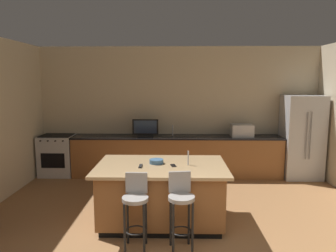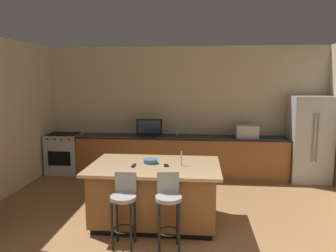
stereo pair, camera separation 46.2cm
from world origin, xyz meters
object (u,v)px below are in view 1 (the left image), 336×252
at_px(range_oven, 58,155).
at_px(tv_monitor, 145,129).
at_px(cell_phone, 173,166).
at_px(tv_remote, 141,166).
at_px(bar_stool_left, 136,204).
at_px(refrigerator, 302,137).
at_px(kitchen_island, 161,193).
at_px(fruit_bowl, 156,161).
at_px(bar_stool_right, 181,204).
at_px(microwave, 242,130).

xyz_separation_m(range_oven, tv_monitor, (2.04, -0.05, 0.63)).
relative_size(cell_phone, tv_remote, 0.88).
distance_m(bar_stool_left, cell_phone, 0.91).
height_order(refrigerator, cell_phone, refrigerator).
relative_size(kitchen_island, bar_stool_left, 2.01).
xyz_separation_m(kitchen_island, fruit_bowl, (-0.08, 0.08, 0.48)).
height_order(fruit_bowl, tv_remote, fruit_bowl).
bearing_deg(kitchen_island, bar_stool_right, -69.80).
height_order(tv_monitor, bar_stool_right, tv_monitor).
distance_m(bar_stool_left, tv_remote, 0.72).
bearing_deg(bar_stool_left, kitchen_island, 68.38).
distance_m(range_oven, tv_monitor, 2.14).
bearing_deg(cell_phone, tv_remote, 175.20).
height_order(refrigerator, range_oven, refrigerator).
xyz_separation_m(cell_phone, tv_remote, (-0.49, -0.06, 0.01)).
height_order(bar_stool_left, cell_phone, bar_stool_left).
bearing_deg(bar_stool_left, microwave, 58.12).
xyz_separation_m(tv_monitor, bar_stool_left, (0.15, -3.13, -0.52)).
relative_size(refrigerator, bar_stool_right, 1.85).
height_order(tv_monitor, tv_remote, tv_monitor).
xyz_separation_m(tv_monitor, tv_remote, (0.15, -2.49, -0.18)).
relative_size(refrigerator, range_oven, 1.97).
distance_m(microwave, bar_stool_left, 3.80).
relative_size(kitchen_island, refrigerator, 1.06).
bearing_deg(tv_monitor, refrigerator, 0.01).
bearing_deg(tv_monitor, cell_phone, -75.29).
height_order(kitchen_island, bar_stool_right, bar_stool_right).
height_order(kitchen_island, bar_stool_left, bar_stool_left).
distance_m(fruit_bowl, tv_remote, 0.30).
bearing_deg(range_oven, cell_phone, -42.80).
relative_size(microwave, bar_stool_left, 0.49).
distance_m(tv_monitor, fruit_bowl, 2.34).
xyz_separation_m(refrigerator, tv_monitor, (-3.50, -0.00, 0.18)).
bearing_deg(refrigerator, kitchen_island, -141.91).
height_order(refrigerator, fruit_bowl, refrigerator).
bearing_deg(refrigerator, bar_stool_left, -136.89).
relative_size(bar_stool_right, tv_remote, 5.90).
bearing_deg(cell_phone, fruit_bowl, 141.04).
bearing_deg(refrigerator, microwave, 177.78).
relative_size(kitchen_island, fruit_bowl, 9.13).
relative_size(range_oven, bar_stool_left, 0.96).
height_order(kitchen_island, range_oven, range_oven).
height_order(fruit_bowl, cell_phone, fruit_bowl).
bearing_deg(kitchen_island, refrigerator, 38.09).
xyz_separation_m(range_oven, cell_phone, (2.68, -2.48, 0.45)).
bearing_deg(refrigerator, tv_monitor, -179.99).
bearing_deg(cell_phone, kitchen_island, 153.22).
bearing_deg(tv_monitor, fruit_bowl, -80.68).
relative_size(kitchen_island, bar_stool_right, 1.96).
distance_m(refrigerator, range_oven, 5.56).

